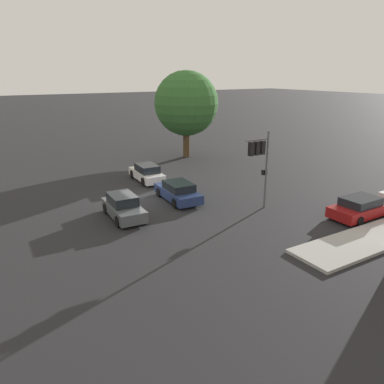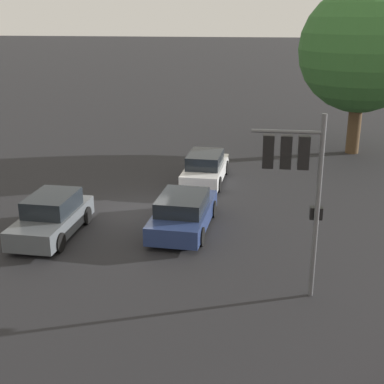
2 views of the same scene
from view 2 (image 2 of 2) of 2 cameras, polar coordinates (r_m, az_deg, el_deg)
name	(u,v)px [view 2 (image 2 of 2)]	position (r m, az deg, el deg)	size (l,w,h in m)	color
ground_plane	(135,212)	(22.03, -6.08, -2.17)	(300.00, 300.00, 0.00)	black
street_tree	(362,50)	(31.58, 17.65, 14.25)	(6.86, 6.86, 9.24)	#4C3823
traffic_signal	(295,168)	(14.71, 10.94, 2.50)	(0.56, 2.05, 5.32)	#515456
crossing_car_0	(183,213)	(20.02, -0.94, -2.21)	(4.61, 2.21, 1.40)	navy
crossing_car_1	(205,168)	(25.57, 1.44, 2.57)	(4.51, 2.01, 1.47)	silver
crossing_car_2	(52,217)	(20.15, -14.71, -2.57)	(4.23, 1.97, 1.52)	#4C5156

